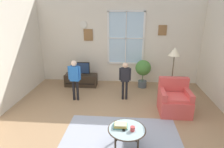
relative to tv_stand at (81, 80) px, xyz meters
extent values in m
cube|color=#9E7A56|center=(1.28, -2.64, -0.22)|extent=(6.26, 6.97, 0.02)
cube|color=beige|center=(1.28, 0.61, 1.26)|extent=(5.66, 0.12, 2.94)
cube|color=silver|center=(1.53, 0.54, 1.40)|extent=(1.22, 0.02, 1.79)
cube|color=white|center=(1.53, 0.52, 2.30)|extent=(1.28, 0.04, 0.06)
cube|color=white|center=(1.53, 0.52, 0.51)|extent=(1.28, 0.04, 0.06)
cube|color=white|center=(0.92, 0.52, 1.40)|extent=(0.06, 0.04, 1.79)
cube|color=white|center=(2.14, 0.52, 1.40)|extent=(0.06, 0.04, 1.79)
cube|color=white|center=(1.53, 0.52, 1.40)|extent=(0.03, 0.04, 1.79)
cube|color=white|center=(1.53, 0.52, 1.40)|extent=(1.22, 0.04, 0.03)
cube|color=olive|center=(0.21, 0.53, 1.50)|extent=(0.32, 0.03, 0.40)
cube|color=olive|center=(2.76, 0.53, 1.68)|extent=(0.28, 0.03, 0.34)
cylinder|color=silver|center=(0.06, 0.52, 1.85)|extent=(0.24, 0.04, 0.24)
cube|color=#999EAD|center=(1.50, -2.91, -0.21)|extent=(2.46, 1.88, 0.01)
cube|color=#2D2319|center=(0.00, 0.00, 0.00)|extent=(1.10, 0.41, 0.42)
cube|color=black|center=(0.00, -0.21, -0.06)|extent=(0.99, 0.02, 0.02)
cylinder|color=#4C4C4C|center=(0.00, 0.00, 0.24)|extent=(0.08, 0.08, 0.05)
cube|color=black|center=(0.00, 0.00, 0.44)|extent=(0.63, 0.05, 0.40)
cube|color=navy|center=(0.00, -0.03, 0.44)|extent=(0.59, 0.01, 0.36)
cube|color=#D14C47|center=(2.82, -1.64, 0.00)|extent=(0.76, 0.72, 0.42)
cube|color=#D14C47|center=(2.82, -1.34, 0.43)|extent=(0.76, 0.16, 0.45)
cube|color=#D14C47|center=(2.50, -1.64, 0.31)|extent=(0.12, 0.65, 0.20)
cube|color=#D14C47|center=(3.14, -1.64, 0.31)|extent=(0.12, 0.65, 0.20)
cube|color=#E1524D|center=(2.82, -1.69, 0.25)|extent=(0.61, 0.50, 0.08)
cylinder|color=#99B2B7|center=(1.61, -3.08, 0.22)|extent=(0.69, 0.69, 0.02)
torus|color=#3F3328|center=(1.61, -3.08, 0.22)|extent=(0.72, 0.72, 0.02)
cylinder|color=#33281E|center=(1.40, -2.87, 0.00)|extent=(0.04, 0.04, 0.42)
cylinder|color=#33281E|center=(1.81, -2.87, 0.00)|extent=(0.04, 0.04, 0.42)
cylinder|color=#33281E|center=(1.40, -3.28, 0.00)|extent=(0.04, 0.04, 0.42)
cylinder|color=#33281E|center=(1.81, -3.28, 0.00)|extent=(0.04, 0.04, 0.42)
cube|color=#529384|center=(1.48, -3.03, 0.23)|extent=(0.27, 0.19, 0.02)
cube|color=#A08B3B|center=(1.48, -3.03, 0.26)|extent=(0.24, 0.19, 0.03)
cube|color=#BBB88B|center=(1.48, -3.03, 0.28)|extent=(0.23, 0.16, 0.02)
cylinder|color=#BF3F3F|center=(1.71, -3.13, 0.27)|extent=(0.09, 0.09, 0.08)
cube|color=black|center=(1.53, -3.09, 0.23)|extent=(0.09, 0.14, 0.02)
cube|color=black|center=(1.55, -3.09, 0.23)|extent=(0.06, 0.14, 0.02)
cylinder|color=black|center=(1.48, -0.95, 0.07)|extent=(0.07, 0.07, 0.57)
cylinder|color=black|center=(1.59, -0.95, 0.07)|extent=(0.07, 0.07, 0.57)
cube|color=black|center=(1.54, -0.95, 0.56)|extent=(0.25, 0.13, 0.40)
sphere|color=#D8AD8C|center=(1.54, -0.95, 0.84)|extent=(0.15, 0.15, 0.15)
cylinder|color=black|center=(1.39, -0.97, 0.58)|extent=(0.05, 0.05, 0.36)
cylinder|color=black|center=(1.68, -0.97, 0.58)|extent=(0.05, 0.05, 0.36)
cylinder|color=black|center=(0.05, -1.11, 0.09)|extent=(0.07, 0.07, 0.61)
cylinder|color=black|center=(0.16, -1.11, 0.09)|extent=(0.07, 0.07, 0.61)
cube|color=blue|center=(0.10, -1.11, 0.61)|extent=(0.26, 0.14, 0.43)
sphere|color=beige|center=(0.10, -1.11, 0.91)|extent=(0.16, 0.16, 0.16)
cylinder|color=blue|center=(-0.05, -1.13, 0.63)|extent=(0.05, 0.05, 0.39)
cylinder|color=blue|center=(0.26, -1.13, 0.63)|extent=(0.05, 0.05, 0.39)
cylinder|color=#4C565B|center=(2.13, 0.04, -0.10)|extent=(0.29, 0.29, 0.23)
cylinder|color=#4C7238|center=(2.13, 0.04, 0.12)|extent=(0.02, 0.02, 0.21)
sphere|color=#488036|center=(2.13, 0.04, 0.48)|extent=(0.52, 0.52, 0.52)
cylinder|color=black|center=(2.86, -0.95, -0.20)|extent=(0.26, 0.26, 0.03)
cylinder|color=brown|center=(2.86, -0.95, 0.47)|extent=(0.03, 0.03, 1.37)
cone|color=beige|center=(2.86, -0.95, 1.26)|extent=(0.32, 0.32, 0.22)
camera|label=1|loc=(1.57, -6.08, 2.31)|focal=30.22mm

